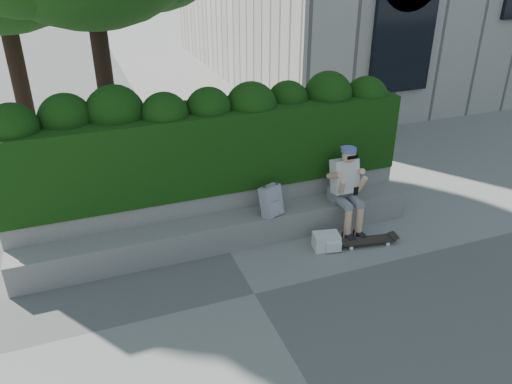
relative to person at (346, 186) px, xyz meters
name	(u,v)px	position (x,y,z in m)	size (l,w,h in m)	color
ground	(254,294)	(-1.91, -1.07, -0.75)	(80.00, 80.00, 0.00)	slate
bench_ledge	(225,232)	(-1.91, 0.18, -0.53)	(6.00, 0.45, 0.45)	gray
planter_wall	(216,209)	(-1.91, 0.66, -0.38)	(6.00, 0.50, 0.75)	gray
hedge	(209,146)	(-1.91, 0.88, 0.60)	(6.00, 1.00, 1.20)	black
person	(346,186)	(0.00, 0.00, 0.00)	(0.40, 0.76, 1.38)	slate
skateboard	(368,240)	(0.11, -0.56, -0.68)	(0.86, 0.34, 0.09)	black
backpack_plaid	(271,201)	(-1.21, 0.08, -0.07)	(0.31, 0.17, 0.46)	#BBBCC1
backpack_ground	(326,241)	(-0.52, -0.43, -0.63)	(0.38, 0.27, 0.24)	silver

